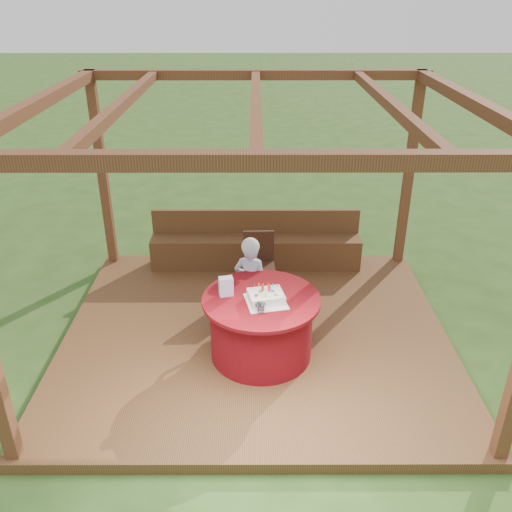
{
  "coord_description": "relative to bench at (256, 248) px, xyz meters",
  "views": [
    {
      "loc": [
        -0.01,
        -5.35,
        3.83
      ],
      "look_at": [
        0.0,
        0.25,
        1.0
      ],
      "focal_mm": 38.0,
      "sensor_mm": 36.0,
      "label": 1
    }
  ],
  "objects": [
    {
      "name": "pergola",
      "position": [
        0.0,
        -1.72,
        2.02
      ],
      "size": [
        4.5,
        4.0,
        2.72
      ],
      "color": "brown",
      "rests_on": "deck"
    },
    {
      "name": "drinking_glass",
      "position": [
        0.04,
        -2.44,
        0.51
      ],
      "size": [
        0.12,
        0.12,
        0.1
      ],
      "primitive_type": "imported",
      "rotation": [
        0.0,
        0.0,
        0.17
      ],
      "color": "white",
      "rests_on": "table"
    },
    {
      "name": "elderly_woman",
      "position": [
        -0.06,
        -1.5,
        0.31
      ],
      "size": [
        0.44,
        0.34,
        1.12
      ],
      "color": "#98B8E1",
      "rests_on": "deck"
    },
    {
      "name": "bench",
      "position": [
        0.0,
        0.0,
        0.0
      ],
      "size": [
        3.0,
        0.42,
        0.8
      ],
      "color": "brown",
      "rests_on": "deck"
    },
    {
      "name": "birthday_cake",
      "position": [
        0.1,
        -2.23,
        0.52
      ],
      "size": [
        0.48,
        0.48,
        0.18
      ],
      "color": "white",
      "rests_on": "table"
    },
    {
      "name": "chair",
      "position": [
        0.04,
        -0.8,
        0.2
      ],
      "size": [
        0.41,
        0.41,
        0.85
      ],
      "color": "#391E12",
      "rests_on": "deck"
    },
    {
      "name": "deck",
      "position": [
        0.0,
        -1.72,
        -0.32
      ],
      "size": [
        4.5,
        4.0,
        0.12
      ],
      "primitive_type": "cube",
      "color": "brown",
      "rests_on": "ground"
    },
    {
      "name": "ground",
      "position": [
        0.0,
        -1.72,
        -0.38
      ],
      "size": [
        60.0,
        60.0,
        0.0
      ],
      "primitive_type": "plane",
      "color": "#2A4C19",
      "rests_on": "ground"
    },
    {
      "name": "table",
      "position": [
        0.05,
        -2.15,
        0.11
      ],
      "size": [
        1.26,
        1.26,
        0.73
      ],
      "color": "maroon",
      "rests_on": "deck"
    },
    {
      "name": "gift_bag",
      "position": [
        -0.32,
        -2.09,
        0.57
      ],
      "size": [
        0.16,
        0.13,
        0.21
      ],
      "primitive_type": "cube",
      "rotation": [
        0.0,
        0.0,
        0.23
      ],
      "color": "#E695C2",
      "rests_on": "table"
    }
  ]
}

